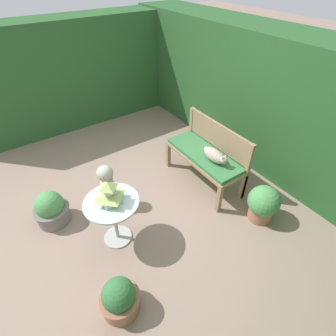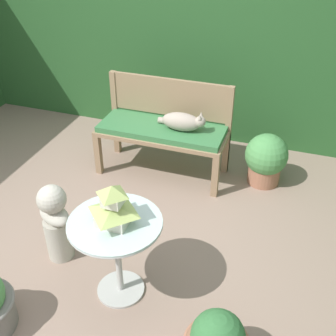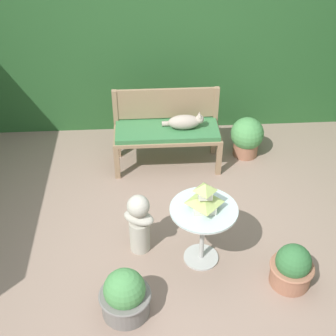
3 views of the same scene
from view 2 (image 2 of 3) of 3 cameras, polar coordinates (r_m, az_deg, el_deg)
ground at (r=3.45m, az=-8.67°, el=-11.05°), size 30.00×30.00×0.00m
foliage_hedge_back at (r=5.04m, az=3.77°, el=16.99°), size 6.40×0.91×1.96m
garden_bench at (r=4.07m, az=-0.82°, el=4.75°), size 1.25×0.50×0.52m
bench_backrest at (r=4.17m, az=0.24°, el=8.72°), size 1.25×0.06×0.91m
cat at (r=3.94m, az=1.97°, el=6.30°), size 0.48×0.19×0.20m
patio_table at (r=2.80m, az=-7.02°, el=-9.40°), size 0.62×0.62×0.64m
pagoda_birdhouse at (r=2.64m, az=-7.40°, el=-5.24°), size 0.26×0.26×0.28m
garden_bust at (r=3.26m, az=-14.98°, el=-6.90°), size 0.35×0.29×0.66m
potted_plant_table_near at (r=4.12m, az=13.12°, el=1.18°), size 0.41×0.41×0.51m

